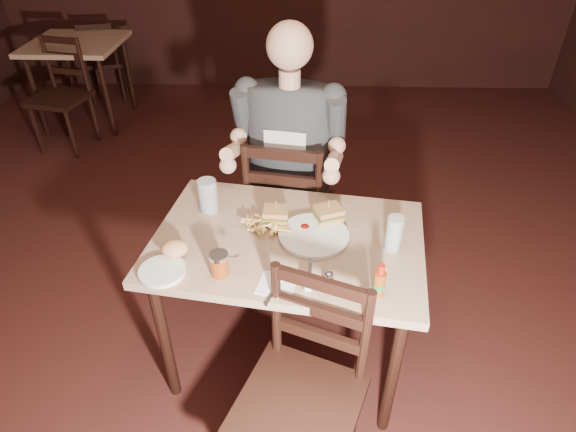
{
  "coord_description": "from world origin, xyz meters",
  "views": [
    {
      "loc": [
        0.19,
        -1.87,
        2.03
      ],
      "look_at": [
        0.14,
        -0.24,
        0.85
      ],
      "focal_mm": 30.0,
      "sensor_mm": 36.0,
      "label": 1
    }
  ],
  "objects_px": {
    "chair_near": "(299,405)",
    "side_plate": "(162,272)",
    "bg_table": "(77,51)",
    "hot_sauce": "(380,280)",
    "syrup_dispenser": "(219,264)",
    "chair_far": "(290,209)",
    "glass_left": "(208,196)",
    "bg_chair_far": "(104,61)",
    "main_table": "(288,254)",
    "diner": "(288,129)",
    "glass_right": "(394,233)",
    "dinner_plate": "(314,236)",
    "bg_chair_near": "(59,98)"
  },
  "relations": [
    {
      "from": "glass_left",
      "to": "side_plate",
      "type": "height_order",
      "value": "glass_left"
    },
    {
      "from": "chair_near",
      "to": "main_table",
      "type": "bearing_deg",
      "value": 117.14
    },
    {
      "from": "chair_far",
      "to": "side_plate",
      "type": "relative_size",
      "value": 5.55
    },
    {
      "from": "glass_right",
      "to": "main_table",
      "type": "bearing_deg",
      "value": 173.11
    },
    {
      "from": "bg_chair_far",
      "to": "hot_sauce",
      "type": "relative_size",
      "value": 5.87
    },
    {
      "from": "bg_chair_far",
      "to": "main_table",
      "type": "bearing_deg",
      "value": 107.91
    },
    {
      "from": "bg_table",
      "to": "dinner_plate",
      "type": "height_order",
      "value": "dinner_plate"
    },
    {
      "from": "chair_near",
      "to": "glass_right",
      "type": "relative_size",
      "value": 6.0
    },
    {
      "from": "bg_chair_far",
      "to": "syrup_dispenser",
      "type": "height_order",
      "value": "syrup_dispenser"
    },
    {
      "from": "side_plate",
      "to": "syrup_dispenser",
      "type": "bearing_deg",
      "value": 1.34
    },
    {
      "from": "bg_table",
      "to": "syrup_dispenser",
      "type": "height_order",
      "value": "syrup_dispenser"
    },
    {
      "from": "glass_left",
      "to": "hot_sauce",
      "type": "bearing_deg",
      "value": -36.31
    },
    {
      "from": "bg_chair_near",
      "to": "diner",
      "type": "height_order",
      "value": "diner"
    },
    {
      "from": "glass_left",
      "to": "chair_far",
      "type": "bearing_deg",
      "value": 49.83
    },
    {
      "from": "chair_far",
      "to": "syrup_dispenser",
      "type": "height_order",
      "value": "chair_far"
    },
    {
      "from": "chair_far",
      "to": "bg_chair_far",
      "type": "distance_m",
      "value": 3.38
    },
    {
      "from": "syrup_dispenser",
      "to": "dinner_plate",
      "type": "bearing_deg",
      "value": 41.38
    },
    {
      "from": "chair_far",
      "to": "dinner_plate",
      "type": "bearing_deg",
      "value": 110.41
    },
    {
      "from": "bg_table",
      "to": "chair_near",
      "type": "distance_m",
      "value": 3.95
    },
    {
      "from": "side_plate",
      "to": "bg_chair_far",
      "type": "bearing_deg",
      "value": 113.22
    },
    {
      "from": "chair_near",
      "to": "side_plate",
      "type": "bearing_deg",
      "value": 168.52
    },
    {
      "from": "glass_left",
      "to": "hot_sauce",
      "type": "relative_size",
      "value": 1.1
    },
    {
      "from": "bg_table",
      "to": "chair_far",
      "type": "distance_m",
      "value": 2.96
    },
    {
      "from": "dinner_plate",
      "to": "chair_far",
      "type": "bearing_deg",
      "value": 100.75
    },
    {
      "from": "glass_left",
      "to": "side_plate",
      "type": "bearing_deg",
      "value": -104.82
    },
    {
      "from": "dinner_plate",
      "to": "syrup_dispenser",
      "type": "bearing_deg",
      "value": -147.42
    },
    {
      "from": "bg_chair_far",
      "to": "dinner_plate",
      "type": "height_order",
      "value": "bg_chair_far"
    },
    {
      "from": "bg_chair_near",
      "to": "syrup_dispenser",
      "type": "distance_m",
      "value": 3.05
    },
    {
      "from": "bg_table",
      "to": "hot_sauce",
      "type": "relative_size",
      "value": 5.73
    },
    {
      "from": "bg_table",
      "to": "side_plate",
      "type": "distance_m",
      "value": 3.39
    },
    {
      "from": "dinner_plate",
      "to": "glass_right",
      "type": "distance_m",
      "value": 0.33
    },
    {
      "from": "chair_far",
      "to": "chair_near",
      "type": "xyz_separation_m",
      "value": [
        0.06,
        -1.19,
        -0.03
      ]
    },
    {
      "from": "chair_near",
      "to": "chair_far",
      "type": "bearing_deg",
      "value": 114.53
    },
    {
      "from": "glass_right",
      "to": "syrup_dispenser",
      "type": "bearing_deg",
      "value": -165.79
    },
    {
      "from": "syrup_dispenser",
      "to": "glass_right",
      "type": "bearing_deg",
      "value": 23.01
    },
    {
      "from": "glass_left",
      "to": "chair_near",
      "type": "bearing_deg",
      "value": -61.5
    },
    {
      "from": "chair_far",
      "to": "glass_right",
      "type": "height_order",
      "value": "chair_far"
    },
    {
      "from": "hot_sauce",
      "to": "glass_left",
      "type": "bearing_deg",
      "value": 143.69
    },
    {
      "from": "bg_table",
      "to": "dinner_plate",
      "type": "relative_size",
      "value": 2.79
    },
    {
      "from": "main_table",
      "to": "chair_far",
      "type": "xyz_separation_m",
      "value": [
        -0.01,
        0.62,
        -0.2
      ]
    },
    {
      "from": "main_table",
      "to": "chair_near",
      "type": "xyz_separation_m",
      "value": [
        0.06,
        -0.57,
        -0.22
      ]
    },
    {
      "from": "chair_near",
      "to": "side_plate",
      "type": "xyz_separation_m",
      "value": [
        -0.53,
        0.34,
        0.32
      ]
    },
    {
      "from": "main_table",
      "to": "diner",
      "type": "xyz_separation_m",
      "value": [
        -0.02,
        0.57,
        0.32
      ]
    },
    {
      "from": "bg_table",
      "to": "chair_far",
      "type": "height_order",
      "value": "chair_far"
    },
    {
      "from": "main_table",
      "to": "chair_near",
      "type": "bearing_deg",
      "value": -84.34
    },
    {
      "from": "main_table",
      "to": "diner",
      "type": "relative_size",
      "value": 1.24
    },
    {
      "from": "chair_near",
      "to": "diner",
      "type": "relative_size",
      "value": 0.92
    },
    {
      "from": "bg_table",
      "to": "bg_chair_near",
      "type": "xyz_separation_m",
      "value": [
        0.0,
        -0.55,
        -0.22
      ]
    },
    {
      "from": "chair_near",
      "to": "syrup_dispenser",
      "type": "relative_size",
      "value": 9.43
    },
    {
      "from": "bg_chair_far",
      "to": "side_plate",
      "type": "height_order",
      "value": "bg_chair_far"
    }
  ]
}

